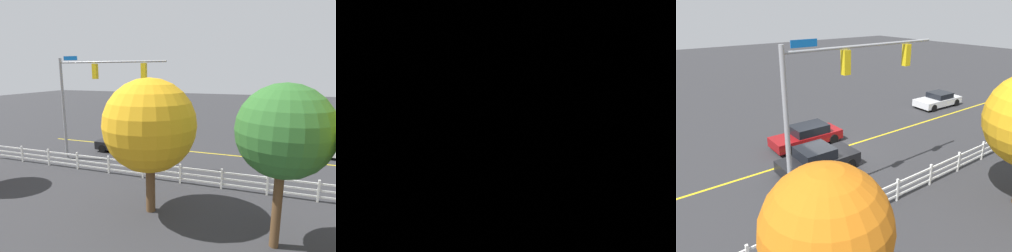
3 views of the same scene
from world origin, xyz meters
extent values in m
plane|color=#2D2D30|center=(0.00, 0.00, 0.00)|extent=(120.00, 120.00, 0.00)
cube|color=gold|center=(-4.00, 0.00, 0.00)|extent=(28.00, 0.16, 0.01)
cylinder|color=gray|center=(5.09, 4.64, 3.64)|extent=(0.20, 0.20, 7.28)
cylinder|color=gray|center=(1.16, 4.64, 6.98)|extent=(7.87, 0.12, 0.12)
cube|color=#0C59B2|center=(4.19, 4.66, 7.26)|extent=(1.10, 0.03, 0.28)
cube|color=gold|center=(2.28, 4.64, 6.38)|extent=(0.32, 0.28, 1.00)
sphere|color=red|center=(2.28, 4.49, 6.70)|extent=(0.17, 0.17, 0.17)
sphere|color=orange|center=(2.28, 4.49, 6.38)|extent=(0.17, 0.17, 0.17)
sphere|color=#148C19|center=(2.28, 4.49, 6.06)|extent=(0.17, 0.17, 0.17)
cube|color=gold|center=(-1.28, 4.64, 6.38)|extent=(0.32, 0.28, 1.00)
sphere|color=red|center=(-1.28, 4.49, 6.70)|extent=(0.17, 0.17, 0.17)
sphere|color=orange|center=(-1.28, 4.49, 6.38)|extent=(0.17, 0.17, 0.17)
sphere|color=#148C19|center=(-1.28, 4.49, 6.06)|extent=(0.17, 0.17, 0.17)
cube|color=silver|center=(-13.21, -2.05, 0.51)|extent=(4.54, 2.09, 0.58)
cube|color=black|center=(-13.43, -2.04, 1.03)|extent=(1.86, 1.78, 0.47)
cylinder|color=black|center=(-11.65, -1.23, 0.32)|extent=(0.65, 0.25, 0.64)
cylinder|color=black|center=(-11.73, -3.00, 0.32)|extent=(0.65, 0.25, 0.64)
cube|color=black|center=(1.87, 1.67, 0.54)|extent=(4.43, 1.96, 0.64)
cube|color=black|center=(2.09, 1.66, 1.15)|extent=(1.87, 1.74, 0.58)
cylinder|color=black|center=(0.36, 0.78, 0.32)|extent=(0.64, 0.23, 0.64)
cylinder|color=black|center=(0.38, 2.58, 0.32)|extent=(0.64, 0.23, 0.64)
cylinder|color=black|center=(3.36, 0.75, 0.32)|extent=(0.64, 0.23, 0.64)
cylinder|color=black|center=(3.38, 2.55, 0.32)|extent=(0.64, 0.23, 0.64)
cube|color=maroon|center=(0.65, -1.74, 0.51)|extent=(4.66, 1.81, 0.59)
cube|color=black|center=(0.41, -1.73, 1.08)|extent=(2.29, 1.60, 0.54)
cylinder|color=black|center=(2.23, -0.95, 0.32)|extent=(0.64, 0.23, 0.64)
cylinder|color=black|center=(2.21, -2.57, 0.32)|extent=(0.64, 0.23, 0.64)
cylinder|color=black|center=(-0.92, -0.90, 0.32)|extent=(0.64, 0.23, 0.64)
cylinder|color=black|center=(-0.94, -2.53, 0.32)|extent=(0.64, 0.23, 0.64)
cube|color=white|center=(-11.27, 6.30, 0.57)|extent=(0.10, 0.10, 1.15)
cube|color=white|center=(-8.91, 6.30, 0.57)|extent=(0.10, 0.10, 1.15)
cube|color=white|center=(-6.55, 6.30, 0.57)|extent=(0.10, 0.10, 1.15)
cube|color=white|center=(-4.18, 6.30, 0.57)|extent=(0.10, 0.10, 1.15)
cube|color=white|center=(-1.82, 6.30, 0.57)|extent=(0.10, 0.10, 1.15)
cube|color=white|center=(0.55, 6.30, 0.57)|extent=(0.10, 0.10, 1.15)
cube|color=white|center=(2.91, 6.30, 0.57)|extent=(0.10, 0.10, 1.15)
cube|color=white|center=(5.27, 6.30, 0.57)|extent=(0.10, 0.10, 1.15)
cube|color=white|center=(7.64, 6.30, 0.57)|extent=(0.10, 0.10, 1.15)
cube|color=white|center=(-3.00, 6.30, 0.95)|extent=(26.00, 0.06, 0.09)
cube|color=white|center=(-3.00, 6.30, 0.60)|extent=(26.00, 0.06, 0.09)
cube|color=white|center=(-3.00, 6.30, 0.28)|extent=(26.00, 0.06, 0.09)
cylinder|color=brown|center=(-9.06, 10.67, 1.57)|extent=(0.33, 0.33, 3.13)
sphere|color=#2D6628|center=(-9.06, 10.67, 4.36)|extent=(3.27, 3.27, 3.27)
cylinder|color=brown|center=(-3.77, 9.74, 1.25)|extent=(0.42, 0.42, 2.49)
sphere|color=gold|center=(-3.77, 9.74, 4.04)|extent=(4.13, 4.13, 4.13)
camera|label=1|loc=(-8.19, 20.20, 6.30)|focal=28.38mm
camera|label=2|loc=(-13.08, 11.93, 4.10)|focal=39.86mm
camera|label=3|loc=(10.08, 14.92, 8.51)|focal=33.90mm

